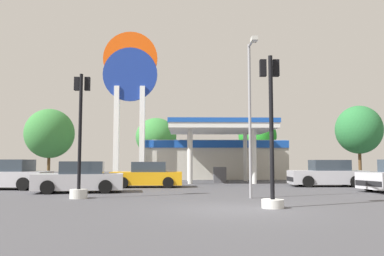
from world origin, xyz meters
The scene contains 14 objects.
ground_plane centered at (0.00, 0.00, 0.00)m, with size 90.00×90.00×0.00m, color #47474C.
gas_station centered at (0.92, 21.62, 1.91)m, with size 12.07×13.11×4.33m.
station_pole_sign centered at (-5.98, 18.54, 7.61)m, with size 4.36×0.56×11.95m.
car_0 centered at (7.01, 11.14, 0.72)m, with size 4.55×2.22×1.60m.
car_1 centered at (-11.33, 9.21, 0.73)m, with size 4.65×2.36×1.61m.
car_2 centered at (-6.81, 6.87, 0.69)m, with size 4.44×2.38×1.52m.
car_4 centered at (-3.85, 10.70, 0.67)m, with size 4.17×1.94×1.48m.
traffic_signal_0 centered at (-6.05, 3.82, 1.76)m, with size 0.72×0.72×5.19m.
traffic_signal_1 centered at (1.16, 0.33, 1.90)m, with size 0.73×0.73×5.07m.
tree_0 centered at (-14.88, 26.41, 4.23)m, with size 4.80×4.80×6.67m.
tree_1 centered at (-4.52, 28.61, 4.05)m, with size 4.26×4.26×6.04m.
tree_2 centered at (5.95, 27.46, 4.08)m, with size 3.89×3.89×5.95m.
tree_3 centered at (15.88, 26.09, 4.64)m, with size 4.55×4.55×7.06m.
corner_streetlamp centered at (1.04, 3.49, 3.94)m, with size 0.24×1.48×6.49m.
Camera 1 is at (-1.81, -12.64, 1.54)m, focal length 36.81 mm.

